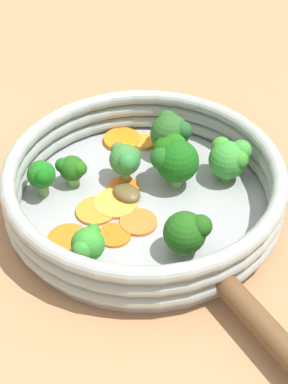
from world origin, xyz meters
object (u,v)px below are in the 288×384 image
Objects in this scene: carrot_slice_0 at (144,142)px; broccoli_floret_3 at (126,159)px; carrot_slice_3 at (123,188)px; broccoli_floret_7 at (188,232)px; carrot_slice_7 at (138,222)px; carrot_slice_2 at (96,212)px; carrot_slice_5 at (114,235)px; broccoli_floret_2 at (72,169)px; broccoli_floret_6 at (87,245)px; carrot_slice_1 at (68,239)px; mushroom_piece_0 at (127,193)px; broccoli_floret_0 at (230,158)px; broccoli_floret_1 at (42,176)px; carrot_slice_6 at (116,203)px; skillet at (144,206)px; broccoli_floret_4 at (171,132)px; carrot_slice_4 at (122,140)px.

carrot_slice_0 is 0.59× the size of broccoli_floret_3.
broccoli_floret_3 reaches higher than carrot_slice_3.
carrot_slice_7 is at bearing -56.54° from broccoli_floret_7.
carrot_slice_5 is at bearing 103.81° from carrot_slice_2.
carrot_slice_5 is at bearing 62.05° from carrot_slice_0.
broccoli_floret_2 reaches higher than carrot_slice_3.
carrot_slice_3 is at bearing -122.66° from broccoli_floret_6.
carrot_slice_0 is 0.18m from carrot_slice_1.
mushroom_piece_0 is at bearing -158.83° from carrot_slice_2.
carrot_slice_2 is 0.05m from carrot_slice_7.
broccoli_floret_0 is 1.12× the size of broccoli_floret_1.
carrot_slice_0 is 0.65× the size of carrot_slice_2.
carrot_slice_3 and carrot_slice_5 have the same top height.
carrot_slice_6 is (-0.01, -0.05, 0.00)m from carrot_slice_5.
skillet is at bearing 73.10° from carrot_slice_0.
mushroom_piece_0 reaches higher than carrot_slice_3.
broccoli_floret_4 is at bearing -132.65° from broccoli_floret_6.
carrot_slice_4 is at bearing -46.20° from broccoli_floret_0.
mushroom_piece_0 is at bearing 40.97° from broccoli_floret_4.
broccoli_floret_0 is (-0.15, -0.05, 0.03)m from carrot_slice_5.
broccoli_floret_2 is at bearing -105.35° from carrot_slice_1.
broccoli_floret_7 is at bearing 123.46° from carrot_slice_7.
broccoli_floret_3 is (-0.06, 0.01, 0.01)m from broccoli_floret_2.
carrot_slice_5 is (0.07, 0.14, -0.00)m from carrot_slice_0.
mushroom_piece_0 is (-0.09, 0.03, -0.02)m from broccoli_floret_1.
carrot_slice_5 is at bearing 49.19° from broccoli_floret_4.
carrot_slice_7 is (-0.08, -0.00, -0.00)m from carrot_slice_1.
broccoli_floret_0 is at bearing -173.80° from skillet.
carrot_slice_3 is 0.07m from carrot_slice_5.
skillet is 7.76× the size of broccoli_floret_2.
carrot_slice_1 is 0.09m from mushroom_piece_0.
broccoli_floret_4 is (-0.02, 0.03, 0.03)m from carrot_slice_0.
carrot_slice_0 is at bearing -117.95° from carrot_slice_5.
carrot_slice_0 is 0.57× the size of broccoli_floret_0.
broccoli_floret_2 is at bearing -13.72° from broccoli_floret_0.
carrot_slice_7 is at bearing 114.08° from carrot_slice_6.
broccoli_floret_0 is at bearing -175.29° from carrot_slice_2.
carrot_slice_2 is 0.82× the size of broccoli_floret_4.
broccoli_floret_0 is at bearing -160.66° from carrot_slice_5.
carrot_slice_2 is 0.04m from mushroom_piece_0.
carrot_slice_7 is 0.13m from broccoli_floret_4.
carrot_slice_6 is 1.31× the size of broccoli_floret_2.
carrot_slice_6 is 1.38× the size of mushroom_piece_0.
carrot_slice_4 is 0.07m from broccoli_floret_4.
carrot_slice_5 is at bearing -138.83° from broccoli_floret_6.
broccoli_floret_1 is 0.17m from broccoli_floret_7.
broccoli_floret_1 is (0.09, -0.07, 0.03)m from carrot_slice_7.
carrot_slice_2 is 0.97× the size of carrot_slice_4.
broccoli_floret_0 reaches higher than broccoli_floret_2.
carrot_slice_1 is at bearing 74.65° from broccoli_floret_2.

